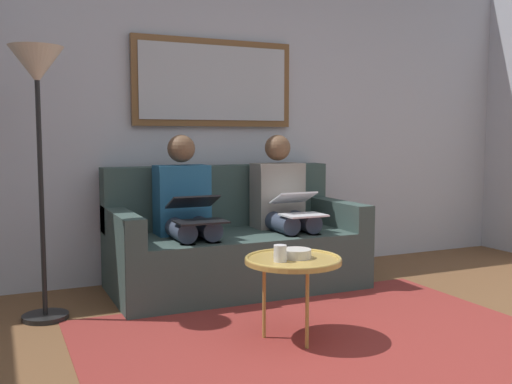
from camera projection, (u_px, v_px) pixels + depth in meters
name	position (u px, v px, depth m)	size (l,w,h in m)	color
wall_rear	(210.00, 115.00, 4.69)	(6.00, 0.12, 2.60)	#B7BCC6
area_rug	(319.00, 338.00, 3.23)	(2.60, 1.80, 0.01)	maroon
couch	(233.00, 245.00, 4.35)	(1.83, 0.90, 0.90)	#384C47
framed_mirror	(214.00, 83.00, 4.58)	(1.32, 0.05, 0.69)	brown
coffee_table	(293.00, 261.00, 3.18)	(0.53, 0.53, 0.47)	tan
cup	(280.00, 253.00, 3.09)	(0.07, 0.07, 0.09)	silver
bowl	(297.00, 254.00, 3.19)	(0.16, 0.16, 0.05)	beige
person_left	(283.00, 204.00, 4.42)	(0.38, 0.58, 1.14)	gray
laptop_white	(298.00, 205.00, 4.21)	(0.30, 0.38, 0.17)	white
person_right	(186.00, 210.00, 4.10)	(0.38, 0.58, 1.14)	#235B84
laptop_black	(196.00, 210.00, 3.89)	(0.33, 0.39, 0.17)	black
standing_lamp	(38.00, 95.00, 3.45)	(0.32, 0.32, 1.66)	black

